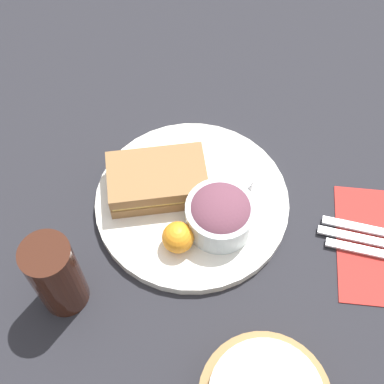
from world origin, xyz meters
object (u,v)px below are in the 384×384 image
at_px(drink_glass, 56,276).
at_px(spoon, 383,254).
at_px(sandwich, 157,180).
at_px(dressing_cup, 234,183).
at_px(knife, 384,243).
at_px(salad_bowl, 220,214).
at_px(plate, 192,202).

height_order(drink_glass, spoon, drink_glass).
height_order(sandwich, spoon, sandwich).
bearing_deg(dressing_cup, sandwich, 4.26).
height_order(sandwich, knife, sandwich).
height_order(salad_bowl, knife, salad_bowl).
bearing_deg(plate, dressing_cup, -159.79).
bearing_deg(drink_glass, dressing_cup, -139.64).
distance_m(salad_bowl, spoon, 0.24).
bearing_deg(plate, knife, 172.13).
relative_size(plate, spoon, 1.76).
bearing_deg(dressing_cup, plate, 20.21).
bearing_deg(drink_glass, salad_bowl, -148.18).
distance_m(plate, drink_glass, 0.24).
xyz_separation_m(dressing_cup, spoon, (-0.22, 0.08, -0.03)).
relative_size(plate, sandwich, 1.79).
height_order(drink_glass, knife, drink_glass).
bearing_deg(drink_glass, knife, -164.37).
relative_size(sandwich, knife, 0.84).
relative_size(sandwich, salad_bowl, 1.63).
bearing_deg(sandwich, knife, 171.04).
relative_size(sandwich, dressing_cup, 2.96).
bearing_deg(spoon, dressing_cup, 168.10).
distance_m(plate, sandwich, 0.06).
height_order(knife, spoon, same).
height_order(sandwich, drink_glass, drink_glass).
bearing_deg(knife, plate, 180.00).
relative_size(plate, dressing_cup, 5.31).
distance_m(plate, salad_bowl, 0.07).
xyz_separation_m(knife, spoon, (0.00, 0.02, 0.00)).
bearing_deg(sandwich, spoon, 168.05).
relative_size(plate, knife, 1.51).
height_order(sandwich, dressing_cup, sandwich).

